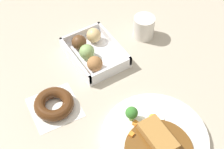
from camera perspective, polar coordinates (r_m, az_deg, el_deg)
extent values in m
plane|color=#B2A893|center=(0.98, 0.21, -5.20)|extent=(1.60, 1.60, 0.00)
cylinder|color=white|center=(0.92, 7.17, -10.65)|extent=(0.29, 0.29, 0.02)
cylinder|color=brown|center=(0.89, 7.90, -12.38)|extent=(0.18, 0.18, 0.01)
cube|color=#A87538|center=(0.89, 7.76, -10.30)|extent=(0.11, 0.06, 0.02)
cylinder|color=white|center=(0.94, 6.93, -7.63)|extent=(0.06, 0.06, 0.00)
ellipsoid|color=yellow|center=(0.93, 6.98, -7.31)|extent=(0.03, 0.03, 0.01)
cylinder|color=#8CB766|center=(0.93, 3.28, -7.19)|extent=(0.01, 0.01, 0.02)
sphere|color=#387A2D|center=(0.91, 3.34, -6.47)|extent=(0.03, 0.03, 0.03)
cube|color=orange|center=(0.92, 3.97, -8.23)|extent=(0.02, 0.02, 0.01)
cube|color=orange|center=(0.90, 3.30, -10.10)|extent=(0.02, 0.02, 0.01)
cube|color=white|center=(1.10, -2.88, 3.21)|extent=(0.20, 0.15, 0.01)
cube|color=white|center=(1.15, -5.35, 6.87)|extent=(0.01, 0.15, 0.03)
cube|color=white|center=(1.03, -0.24, 0.73)|extent=(0.01, 0.15, 0.03)
cube|color=white|center=(1.06, -6.29, 2.48)|extent=(0.20, 0.01, 0.03)
cube|color=white|center=(1.11, 0.30, 5.39)|extent=(0.20, 0.01, 0.03)
sphere|color=brown|center=(1.11, -5.58, 5.44)|extent=(0.05, 0.05, 0.05)
sphere|color=#84A860|center=(1.07, -4.27, 3.83)|extent=(0.05, 0.05, 0.05)
sphere|color=#9E6B3D|center=(1.04, -2.91, 1.82)|extent=(0.05, 0.05, 0.05)
sphere|color=#DBB77A|center=(1.13, -3.10, 6.62)|extent=(0.05, 0.05, 0.05)
cube|color=white|center=(0.99, -9.64, -5.49)|extent=(0.15, 0.15, 0.00)
torus|color=#4C2B14|center=(0.98, -9.77, -4.90)|extent=(0.11, 0.11, 0.03)
cylinder|color=silver|center=(1.16, 5.39, 7.99)|extent=(0.07, 0.07, 0.08)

